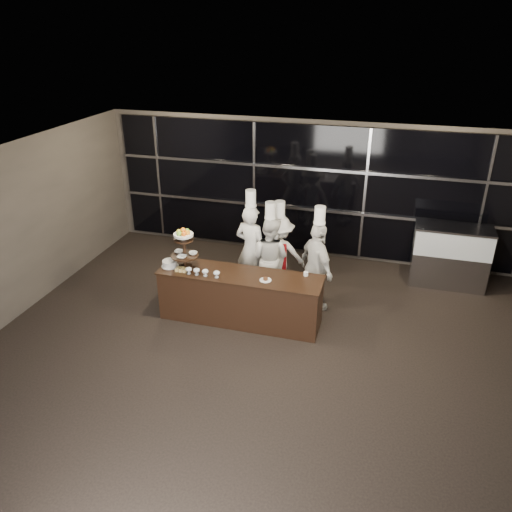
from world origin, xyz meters
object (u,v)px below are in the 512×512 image
(display_case, at_px, (450,253))
(chef_d, at_px, (317,266))
(layer_cake, at_px, (170,263))
(chef_a, at_px, (251,249))
(buffet_counter, at_px, (240,297))
(chef_c, at_px, (279,254))
(display_stand, at_px, (184,245))
(chef_b, at_px, (270,257))

(display_case, relative_size, chef_d, 0.73)
(layer_cake, xyz_separation_m, chef_a, (1.16, 1.11, -0.06))
(buffet_counter, height_order, layer_cake, layer_cake)
(display_case, height_order, chef_c, chef_c)
(chef_c, bearing_deg, layer_cake, -142.21)
(buffet_counter, xyz_separation_m, display_stand, (-1.00, -0.00, 0.87))
(buffet_counter, distance_m, chef_b, 1.10)
(chef_b, bearing_deg, display_case, 22.69)
(buffet_counter, relative_size, display_stand, 3.81)
(display_stand, xyz_separation_m, display_case, (4.58, 2.39, -0.65))
(display_stand, height_order, chef_d, chef_d)
(display_case, height_order, chef_a, chef_a)
(chef_b, bearing_deg, buffet_counter, -104.98)
(chef_a, height_order, chef_b, chef_a)
(layer_cake, relative_size, chef_b, 0.16)
(chef_a, bearing_deg, display_case, 19.81)
(chef_c, bearing_deg, chef_b, -117.31)
(chef_c, bearing_deg, display_case, 19.82)
(chef_c, xyz_separation_m, chef_d, (0.81, -0.47, 0.08))
(chef_b, height_order, chef_c, chef_b)
(display_case, bearing_deg, chef_b, -157.31)
(chef_b, distance_m, chef_d, 0.96)
(display_case, relative_size, chef_b, 0.76)
(layer_cake, distance_m, display_case, 5.44)
(chef_a, distance_m, chef_c, 0.55)
(buffet_counter, relative_size, layer_cake, 9.47)
(display_case, relative_size, chef_a, 0.70)
(display_case, bearing_deg, buffet_counter, -146.30)
(buffet_counter, xyz_separation_m, chef_a, (-0.11, 1.06, 0.45))
(display_stand, distance_m, chef_a, 1.45)
(layer_cake, height_order, chef_a, chef_a)
(chef_c, bearing_deg, display_stand, -138.29)
(layer_cake, bearing_deg, display_case, 26.68)
(layer_cake, relative_size, chef_d, 0.15)
(display_case, height_order, chef_b, chef_b)
(layer_cake, height_order, display_case, display_case)
(layer_cake, bearing_deg, chef_b, 34.37)
(buffet_counter, relative_size, display_case, 1.96)
(chef_a, distance_m, chef_d, 1.34)
(chef_b, relative_size, chef_d, 0.95)
(display_stand, height_order, layer_cake, display_stand)
(chef_a, distance_m, chef_b, 0.40)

